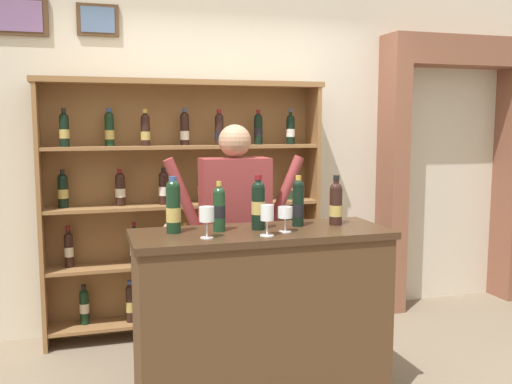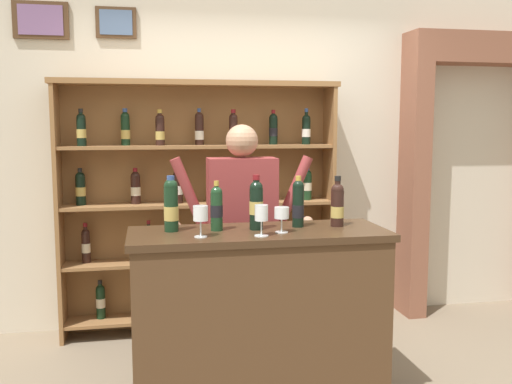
% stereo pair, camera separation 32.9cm
% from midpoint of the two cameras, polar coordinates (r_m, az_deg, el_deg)
% --- Properties ---
extents(back_wall, '(12.00, 0.19, 3.39)m').
position_cam_midpoint_polar(back_wall, '(4.67, -4.96, 7.73)').
color(back_wall, beige).
rests_on(back_wall, ground).
extents(wine_shelf, '(2.15, 0.30, 1.95)m').
position_cam_midpoint_polar(wine_shelf, '(4.40, -9.36, -0.84)').
color(wine_shelf, olive).
rests_on(wine_shelf, ground).
extents(archway_doorway, '(1.38, 0.45, 2.37)m').
position_cam_midpoint_polar(archway_doorway, '(5.36, 17.06, 3.49)').
color(archway_doorway, brown).
rests_on(archway_doorway, ground).
extents(tasting_counter, '(1.45, 0.55, 1.03)m').
position_cam_midpoint_polar(tasting_counter, '(3.31, -2.37, -12.70)').
color(tasting_counter, '#4C331E').
rests_on(tasting_counter, ground).
extents(shopkeeper, '(0.98, 0.22, 1.62)m').
position_cam_midpoint_polar(shopkeeper, '(3.78, -4.61, -2.53)').
color(shopkeeper, '#2D3347').
rests_on(shopkeeper, ground).
extents(tasting_bottle_rosso, '(0.08, 0.08, 0.31)m').
position_cam_midpoint_polar(tasting_bottle_rosso, '(3.15, -11.33, -1.39)').
color(tasting_bottle_rosso, black).
rests_on(tasting_bottle_rosso, tasting_counter).
extents(tasting_bottle_brunello, '(0.07, 0.07, 0.28)m').
position_cam_midpoint_polar(tasting_bottle_brunello, '(3.16, -6.73, -1.62)').
color(tasting_bottle_brunello, '#19381E').
rests_on(tasting_bottle_brunello, tasting_counter).
extents(tasting_bottle_riserva, '(0.08, 0.08, 0.31)m').
position_cam_midpoint_polar(tasting_bottle_riserva, '(3.19, -2.73, -1.18)').
color(tasting_bottle_riserva, black).
rests_on(tasting_bottle_riserva, tasting_counter).
extents(tasting_bottle_prosecco, '(0.07, 0.07, 0.30)m').
position_cam_midpoint_polar(tasting_bottle_prosecco, '(3.29, 1.43, -1.10)').
color(tasting_bottle_prosecco, black).
rests_on(tasting_bottle_prosecco, tasting_counter).
extents(tasting_bottle_vin_santo, '(0.08, 0.08, 0.30)m').
position_cam_midpoint_polar(tasting_bottle_vin_santo, '(3.35, 5.30, -1.12)').
color(tasting_bottle_vin_santo, black).
rests_on(tasting_bottle_vin_santo, tasting_counter).
extents(wine_glass_left, '(0.08, 0.08, 0.17)m').
position_cam_midpoint_polar(wine_glass_left, '(2.98, -8.17, -2.44)').
color(wine_glass_left, silver).
rests_on(wine_glass_left, tasting_counter).
extents(wine_glass_right, '(0.08, 0.08, 0.14)m').
position_cam_midpoint_polar(wine_glass_right, '(3.11, -0.06, -2.21)').
color(wine_glass_right, silver).
rests_on(wine_glass_right, tasting_counter).
extents(wine_glass_center, '(0.08, 0.08, 0.17)m').
position_cam_midpoint_polar(wine_glass_center, '(3.01, -2.01, -2.28)').
color(wine_glass_center, silver).
rests_on(wine_glass_center, tasting_counter).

